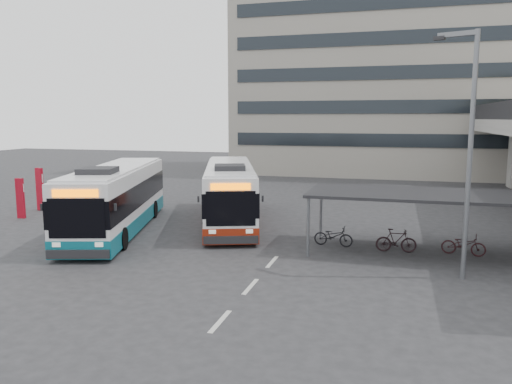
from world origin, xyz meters
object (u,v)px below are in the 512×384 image
(bus_main, at_px, (230,193))
(pedestrian, at_px, (207,216))
(lamp_post, at_px, (467,141))
(bus_teal, at_px, (117,199))

(bus_main, xyz_separation_m, pedestrian, (-0.17, -3.01, -0.71))
(bus_main, relative_size, pedestrian, 6.76)
(bus_main, bearing_deg, lamp_post, -51.85)
(bus_teal, bearing_deg, bus_main, 20.84)
(bus_main, relative_size, lamp_post, 1.37)
(pedestrian, bearing_deg, lamp_post, -83.76)
(pedestrian, bearing_deg, bus_main, 22.72)
(lamp_post, bearing_deg, pedestrian, -179.82)
(bus_main, xyz_separation_m, lamp_post, (10.90, -6.98, 3.27))
(bus_teal, xyz_separation_m, lamp_post, (15.60, -3.41, 3.23))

